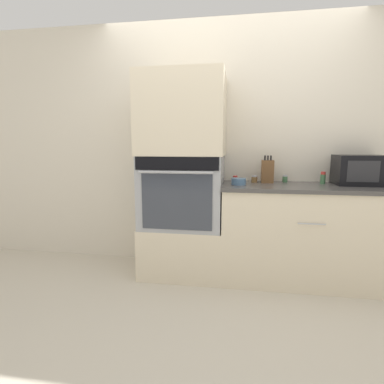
% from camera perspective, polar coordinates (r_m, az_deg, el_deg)
% --- Properties ---
extents(ground_plane, '(12.00, 12.00, 0.00)m').
position_cam_1_polar(ground_plane, '(2.81, 5.43, -17.80)').
color(ground_plane, beige).
extents(wall_back, '(8.00, 0.05, 2.50)m').
position_cam_1_polar(wall_back, '(3.15, 6.51, 8.60)').
color(wall_back, beige).
rests_on(wall_back, ground_plane).
extents(oven_cabinet_base, '(0.79, 0.60, 0.48)m').
position_cam_1_polar(oven_cabinet_base, '(3.04, -1.69, -10.74)').
color(oven_cabinet_base, beige).
rests_on(oven_cabinet_base, ground_plane).
extents(wall_oven, '(0.76, 0.64, 0.68)m').
position_cam_1_polar(wall_oven, '(2.89, -1.76, 0.20)').
color(wall_oven, '#9EA0A5').
rests_on(wall_oven, oven_cabinet_base).
extents(oven_cabinet_upper, '(0.79, 0.60, 0.74)m').
position_cam_1_polar(oven_cabinet_upper, '(2.88, -1.81, 14.39)').
color(oven_cabinet_upper, beige).
rests_on(oven_cabinet_upper, wall_oven).
extents(counter_unit, '(1.50, 0.63, 0.90)m').
position_cam_1_polar(counter_unit, '(2.99, 20.34, -7.40)').
color(counter_unit, beige).
rests_on(counter_unit, ground_plane).
extents(microwave, '(0.42, 0.31, 0.27)m').
position_cam_1_polar(microwave, '(3.12, 29.29, 3.66)').
color(microwave, black).
rests_on(microwave, counter_unit).
extents(knife_block, '(0.11, 0.12, 0.26)m').
position_cam_1_polar(knife_block, '(2.98, 14.17, 3.84)').
color(knife_block, brown).
rests_on(knife_block, counter_unit).
extents(bowl, '(0.13, 0.13, 0.06)m').
position_cam_1_polar(bowl, '(2.79, 8.88, 1.99)').
color(bowl, '#517599').
rests_on(bowl, counter_unit).
extents(condiment_jar_near, '(0.06, 0.06, 0.07)m').
position_cam_1_polar(condiment_jar_near, '(2.99, 11.79, 2.46)').
color(condiment_jar_near, brown).
rests_on(condiment_jar_near, counter_unit).
extents(condiment_jar_mid, '(0.05, 0.05, 0.06)m').
position_cam_1_polar(condiment_jar_mid, '(2.98, 8.24, 2.47)').
color(condiment_jar_mid, silver).
rests_on(condiment_jar_mid, counter_unit).
extents(condiment_jar_far, '(0.05, 0.05, 0.11)m').
position_cam_1_polar(condiment_jar_far, '(3.05, 23.67, 2.45)').
color(condiment_jar_far, '#427047').
rests_on(condiment_jar_far, counter_unit).
extents(condiment_jar_back, '(0.05, 0.05, 0.07)m').
position_cam_1_polar(condiment_jar_back, '(3.08, 17.29, 2.46)').
color(condiment_jar_back, '#427047').
rests_on(condiment_jar_back, counter_unit).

